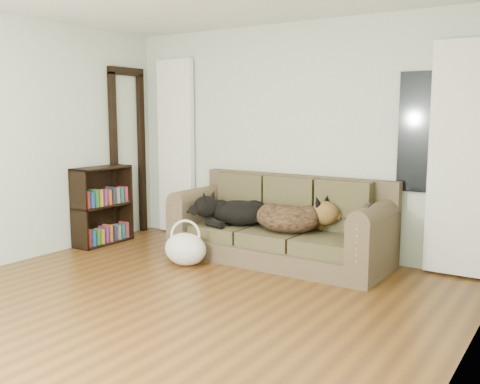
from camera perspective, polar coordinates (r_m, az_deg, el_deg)
The scene contains 13 objects.
floor at distance 4.41m, azimuth -9.93°, elevation -12.81°, with size 5.00×5.00×0.00m, color #492B13.
wall_back at distance 6.18m, azimuth 5.84°, elevation 5.67°, with size 4.50×0.04×2.60m, color beige.
wall_right at distance 3.06m, azimuth 21.96°, elevation 2.44°, with size 0.04×5.00×2.60m, color beige.
curtain_left at distance 7.07m, azimuth -6.85°, elevation 4.77°, with size 0.55×0.08×2.25m, color white.
curtain_right at distance 5.52m, azimuth 22.27°, elevation 3.22°, with size 0.55×0.08×2.25m, color white.
window_pane at distance 5.63m, azimuth 19.00°, elevation 6.03°, with size 0.50×0.03×1.20m, color black.
door_casing at distance 7.14m, azimuth -11.84°, elevation 3.88°, with size 0.07×0.60×2.10m, color black.
sofa at distance 5.78m, azimuth 4.10°, elevation -2.98°, with size 2.37×1.02×0.97m, color #3E3220.
dog_black_lab at distance 5.99m, azimuth -0.48°, elevation -2.28°, with size 0.67×0.47×0.29m, color black.
dog_shepherd at distance 5.64m, azimuth 5.54°, elevation -2.87°, with size 0.72×0.51×0.32m, color black.
tv_remote at distance 5.19m, azimuth 13.47°, elevation -1.35°, with size 0.05×0.17×0.02m, color black.
tote_bag at distance 5.69m, azimuth -5.84°, elevation -6.20°, with size 0.47×0.37×0.34m, color beige.
bookshelf at distance 6.74m, azimuth -14.47°, elevation -1.18°, with size 0.28×0.76×0.95m, color black.
Camera 1 is at (2.84, -2.99, 1.58)m, focal length 40.00 mm.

